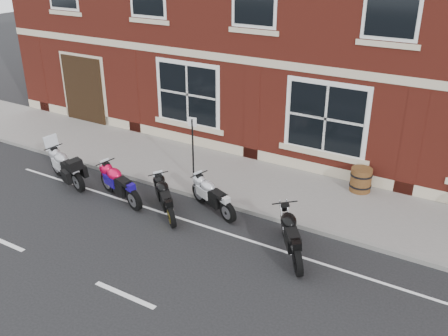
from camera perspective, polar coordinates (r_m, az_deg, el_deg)
The scene contains 10 objects.
ground at distance 12.98m, azimuth -2.49°, elevation -7.12°, with size 80.00×80.00×0.00m, color black.
sidewalk at distance 15.22m, azimuth 3.69°, elevation -1.80°, with size 30.00×3.00×0.12m, color slate.
kerb at distance 13.99m, azimuth 0.69°, elevation -4.29°, with size 30.00×0.16×0.12m, color slate.
moto_touring_silver at distance 15.94m, azimuth -17.57°, elevation 0.30°, with size 2.04×0.84×1.39m.
moto_sport_red at distance 14.48m, azimuth -11.77°, elevation -1.63°, with size 2.04×0.80×0.95m.
moto_sport_black at distance 13.58m, azimuth -6.59°, elevation -3.24°, with size 1.57×1.41×0.89m.
moto_sport_silver at distance 13.61m, azimuth -1.23°, elevation -3.05°, with size 1.84×0.89×0.88m.
moto_naked_black at distance 11.90m, azimuth 7.88°, elevation -7.40°, with size 1.35×1.88×0.98m.
barrel_planter at distance 15.04m, azimuth 15.37°, elevation -1.29°, with size 0.64×0.64×0.71m.
parking_sign at distance 14.91m, azimuth -3.59°, elevation 2.74°, with size 0.28×0.06×2.00m.
Camera 1 is at (6.13, -9.17, 6.85)m, focal length 40.00 mm.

